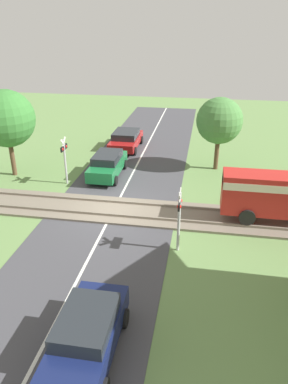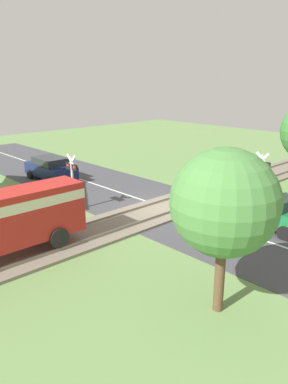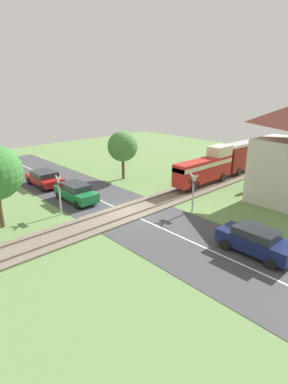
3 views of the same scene
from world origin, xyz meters
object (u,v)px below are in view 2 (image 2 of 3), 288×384
Objects in this scene: car_near_crossing at (265,209)px; car_far_side at (51,168)px; crossing_signal_west_approach at (261,172)px; crossing_signal_east_approach at (72,175)px.

car_far_side is at bearing 12.23° from car_near_crossing.
car_far_side is 12.82m from crossing_signal_west_approach.
car_near_crossing is at bearing -167.77° from car_far_side.
crossing_signal_west_approach is 9.23m from crossing_signal_east_approach.
crossing_signal_west_approach is at bearing -129.82° from crossing_signal_east_approach.
car_near_crossing is at bearing -146.15° from crossing_signal_east_approach.
car_near_crossing is 1.47× the size of crossing_signal_west_approach.
car_near_crossing is 13.60m from car_far_side.
car_far_side is at bearing -19.78° from crossing_signal_east_approach.
crossing_signal_west_approach reaches higher than car_near_crossing.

